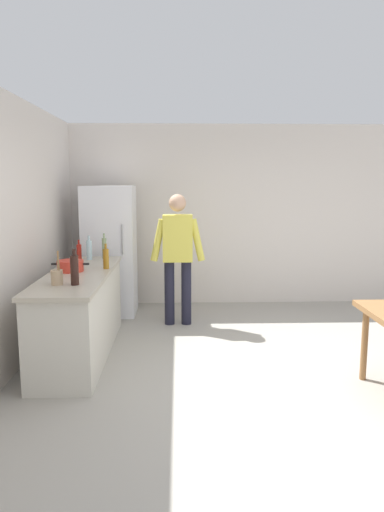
{
  "coord_description": "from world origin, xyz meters",
  "views": [
    {
      "loc": [
        -0.94,
        -4.07,
        1.84
      ],
      "look_at": [
        -0.78,
        1.28,
        1.0
      ],
      "focal_mm": 32.59,
      "sensor_mm": 36.0,
      "label": 1
    }
  ],
  "objects_px": {
    "bottle_wine_dark": "(75,270)",
    "person": "(178,251)",
    "bottle_oil_amber": "(106,258)",
    "bottle_vinegar_tall": "(104,248)",
    "bottle_sauce_red": "(79,251)",
    "bottle_water_clear": "(89,250)",
    "utensil_jar": "(57,276)",
    "refrigerator": "(110,251)",
    "cooking_pot": "(70,266)"
  },
  "relations": [
    {
      "from": "bottle_wine_dark",
      "to": "person",
      "type": "bearing_deg",
      "value": 59.88
    },
    {
      "from": "bottle_oil_amber",
      "to": "bottle_vinegar_tall",
      "type": "relative_size",
      "value": 0.88
    },
    {
      "from": "bottle_sauce_red",
      "to": "bottle_water_clear",
      "type": "bearing_deg",
      "value": -26.13
    },
    {
      "from": "utensil_jar",
      "to": "refrigerator",
      "type": "bearing_deg",
      "value": 85.44
    },
    {
      "from": "refrigerator",
      "to": "bottle_oil_amber",
      "type": "xyz_separation_m",
      "value": [
        0.16,
        -1.38,
        0.12
      ]
    },
    {
      "from": "cooking_pot",
      "to": "utensil_jar",
      "type": "xyz_separation_m",
      "value": [
        0.03,
        -0.66,
        0.02
      ]
    },
    {
      "from": "refrigerator",
      "to": "person",
      "type": "xyz_separation_m",
      "value": [
        0.95,
        -0.55,
        0.08
      ]
    },
    {
      "from": "cooking_pot",
      "to": "bottle_water_clear",
      "type": "xyz_separation_m",
      "value": [
        0.06,
        0.77,
        0.07
      ]
    },
    {
      "from": "cooking_pot",
      "to": "bottle_wine_dark",
      "type": "xyz_separation_m",
      "value": [
        0.2,
        -0.68,
        0.09
      ]
    },
    {
      "from": "cooking_pot",
      "to": "bottle_wine_dark",
      "type": "relative_size",
      "value": 1.18
    },
    {
      "from": "utensil_jar",
      "to": "bottle_sauce_red",
      "type": "xyz_separation_m",
      "value": [
        -0.11,
        1.5,
        0.02
      ]
    },
    {
      "from": "person",
      "to": "bottle_oil_amber",
      "type": "height_order",
      "value": "person"
    },
    {
      "from": "cooking_pot",
      "to": "bottle_vinegar_tall",
      "type": "bearing_deg",
      "value": 73.82
    },
    {
      "from": "utensil_jar",
      "to": "bottle_vinegar_tall",
      "type": "distance_m",
      "value": 1.5
    },
    {
      "from": "cooking_pot",
      "to": "utensil_jar",
      "type": "relative_size",
      "value": 1.25
    },
    {
      "from": "cooking_pot",
      "to": "bottle_oil_amber",
      "type": "distance_m",
      "value": 0.39
    },
    {
      "from": "cooking_pot",
      "to": "utensil_jar",
      "type": "bearing_deg",
      "value": -87.57
    },
    {
      "from": "bottle_wine_dark",
      "to": "bottle_water_clear",
      "type": "relative_size",
      "value": 1.13
    },
    {
      "from": "cooking_pot",
      "to": "bottle_sauce_red",
      "type": "xyz_separation_m",
      "value": [
        -0.08,
        0.84,
        0.04
      ]
    },
    {
      "from": "bottle_sauce_red",
      "to": "bottle_vinegar_tall",
      "type": "distance_m",
      "value": 0.32
    },
    {
      "from": "bottle_wine_dark",
      "to": "bottle_water_clear",
      "type": "bearing_deg",
      "value": 95.41
    },
    {
      "from": "bottle_oil_amber",
      "to": "bottle_water_clear",
      "type": "height_order",
      "value": "bottle_water_clear"
    },
    {
      "from": "person",
      "to": "bottle_oil_amber",
      "type": "bearing_deg",
      "value": -133.72
    },
    {
      "from": "bottle_water_clear",
      "to": "bottle_vinegar_tall",
      "type": "relative_size",
      "value": 0.94
    },
    {
      "from": "utensil_jar",
      "to": "bottle_vinegar_tall",
      "type": "relative_size",
      "value": 1.0
    },
    {
      "from": "refrigerator",
      "to": "bottle_water_clear",
      "type": "bearing_deg",
      "value": -100.71
    },
    {
      "from": "person",
      "to": "bottle_oil_amber",
      "type": "xyz_separation_m",
      "value": [
        -0.79,
        -0.83,
        0.04
      ]
    },
    {
      "from": "cooking_pot",
      "to": "bottle_vinegar_tall",
      "type": "relative_size",
      "value": 1.25
    },
    {
      "from": "bottle_sauce_red",
      "to": "bottle_water_clear",
      "type": "xyz_separation_m",
      "value": [
        0.14,
        -0.07,
        0.03
      ]
    },
    {
      "from": "bottle_wine_dark",
      "to": "bottle_vinegar_tall",
      "type": "height_order",
      "value": "bottle_wine_dark"
    },
    {
      "from": "bottle_sauce_red",
      "to": "bottle_water_clear",
      "type": "height_order",
      "value": "bottle_water_clear"
    },
    {
      "from": "bottle_sauce_red",
      "to": "bottle_vinegar_tall",
      "type": "relative_size",
      "value": 0.75
    },
    {
      "from": "person",
      "to": "utensil_jar",
      "type": "bearing_deg",
      "value": -124.52
    },
    {
      "from": "bottle_wine_dark",
      "to": "bottle_sauce_red",
      "type": "distance_m",
      "value": 1.54
    },
    {
      "from": "bottle_sauce_red",
      "to": "bottle_oil_amber",
      "type": "relative_size",
      "value": 0.86
    },
    {
      "from": "refrigerator",
      "to": "bottle_vinegar_tall",
      "type": "height_order",
      "value": "refrigerator"
    },
    {
      "from": "bottle_water_clear",
      "to": "bottle_vinegar_tall",
      "type": "distance_m",
      "value": 0.19
    },
    {
      "from": "refrigerator",
      "to": "person",
      "type": "relative_size",
      "value": 1.06
    },
    {
      "from": "person",
      "to": "bottle_water_clear",
      "type": "relative_size",
      "value": 5.67
    },
    {
      "from": "person",
      "to": "bottle_wine_dark",
      "type": "height_order",
      "value": "person"
    },
    {
      "from": "person",
      "to": "bottle_water_clear",
      "type": "height_order",
      "value": "person"
    },
    {
      "from": "cooking_pot",
      "to": "person",
      "type": "bearing_deg",
      "value": 40.16
    },
    {
      "from": "person",
      "to": "refrigerator",
      "type": "bearing_deg",
      "value": 149.77
    },
    {
      "from": "utensil_jar",
      "to": "bottle_oil_amber",
      "type": "bearing_deg",
      "value": 67.61
    },
    {
      "from": "bottle_oil_amber",
      "to": "bottle_vinegar_tall",
      "type": "distance_m",
      "value": 0.69
    },
    {
      "from": "bottle_water_clear",
      "to": "cooking_pot",
      "type": "bearing_deg",
      "value": -94.4
    },
    {
      "from": "bottle_vinegar_tall",
      "to": "bottle_wine_dark",
      "type": "bearing_deg",
      "value": -91.61
    },
    {
      "from": "bottle_vinegar_tall",
      "to": "person",
      "type": "bearing_deg",
      "value": 9.47
    },
    {
      "from": "bottle_wine_dark",
      "to": "bottle_water_clear",
      "type": "distance_m",
      "value": 1.45
    },
    {
      "from": "bottle_oil_amber",
      "to": "person",
      "type": "bearing_deg",
      "value": 46.28
    }
  ]
}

